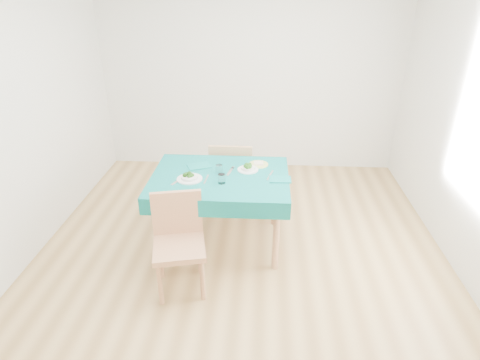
# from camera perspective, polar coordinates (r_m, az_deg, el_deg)

# --- Properties ---
(room_shell) EXTENTS (4.02, 4.52, 2.73)m
(room_shell) POSITION_cam_1_polar(r_m,az_deg,el_deg) (3.32, -0.00, 7.73)
(room_shell) COLOR olive
(room_shell) RESTS_ON ground
(table) EXTENTS (1.29, 0.98, 0.76)m
(table) POSITION_cam_1_polar(r_m,az_deg,el_deg) (3.98, -2.75, -4.32)
(table) COLOR #096461
(table) RESTS_ON ground
(chair_near) EXTENTS (0.51, 0.55, 1.06)m
(chair_near) POSITION_cam_1_polar(r_m,az_deg,el_deg) (3.36, -8.77, -7.98)
(chair_near) COLOR #B17A53
(chair_near) RESTS_ON ground
(chair_far) EXTENTS (0.47, 0.52, 1.16)m
(chair_far) POSITION_cam_1_polar(r_m,az_deg,el_deg) (4.54, -1.09, 2.64)
(chair_far) COLOR #B17A53
(chair_far) RESTS_ON ground
(bowl_near) EXTENTS (0.24, 0.24, 0.07)m
(bowl_near) POSITION_cam_1_polar(r_m,az_deg,el_deg) (3.74, -7.20, 0.57)
(bowl_near) COLOR white
(bowl_near) RESTS_ON table
(bowl_far) EXTENTS (0.20, 0.20, 0.06)m
(bowl_far) POSITION_cam_1_polar(r_m,az_deg,el_deg) (3.89, 1.14, 1.81)
(bowl_far) COLOR white
(bowl_far) RESTS_ON table
(fork_near) EXTENTS (0.11, 0.19, 0.00)m
(fork_near) POSITION_cam_1_polar(r_m,az_deg,el_deg) (3.74, -8.81, -0.10)
(fork_near) COLOR silver
(fork_near) RESTS_ON table
(knife_near) EXTENTS (0.03, 0.19, 0.00)m
(knife_near) POSITION_cam_1_polar(r_m,az_deg,el_deg) (3.74, -4.82, 0.11)
(knife_near) COLOR silver
(knife_near) RESTS_ON table
(fork_far) EXTENTS (0.06, 0.20, 0.00)m
(fork_far) POSITION_cam_1_polar(r_m,az_deg,el_deg) (3.88, -1.41, 1.22)
(fork_far) COLOR silver
(fork_far) RESTS_ON table
(knife_far) EXTENTS (0.07, 0.23, 0.00)m
(knife_far) POSITION_cam_1_polar(r_m,az_deg,el_deg) (3.81, 4.30, 0.68)
(knife_far) COLOR silver
(knife_far) RESTS_ON table
(napkin_near) EXTENTS (0.26, 0.23, 0.01)m
(napkin_near) POSITION_cam_1_polar(r_m,az_deg,el_deg) (4.00, -5.85, 1.99)
(napkin_near) COLOR #0D6E6A
(napkin_near) RESTS_ON table
(napkin_far) EXTENTS (0.20, 0.14, 0.01)m
(napkin_far) POSITION_cam_1_polar(r_m,az_deg,el_deg) (3.73, 5.73, 0.09)
(napkin_far) COLOR #0D6E6A
(napkin_far) RESTS_ON table
(tumbler_center) EXTENTS (0.06, 0.06, 0.08)m
(tumbler_center) POSITION_cam_1_polar(r_m,az_deg,el_deg) (3.84, -2.99, 1.58)
(tumbler_center) COLOR white
(tumbler_center) RESTS_ON table
(tumbler_side) EXTENTS (0.07, 0.07, 0.09)m
(tumbler_side) POSITION_cam_1_polar(r_m,az_deg,el_deg) (3.64, -2.64, 0.19)
(tumbler_side) COLOR white
(tumbler_side) RESTS_ON table
(side_plate) EXTENTS (0.20, 0.20, 0.01)m
(side_plate) POSITION_cam_1_polar(r_m,az_deg,el_deg) (4.03, 2.65, 2.24)
(side_plate) COLOR #CED969
(side_plate) RESTS_ON table
(bread_slice) EXTENTS (0.10, 0.10, 0.01)m
(bread_slice) POSITION_cam_1_polar(r_m,az_deg,el_deg) (4.02, 2.65, 2.40)
(bread_slice) COLOR beige
(bread_slice) RESTS_ON side_plate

